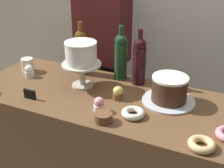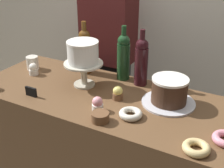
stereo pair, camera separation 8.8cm
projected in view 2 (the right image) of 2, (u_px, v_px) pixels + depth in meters
The scene contains 17 objects.
display_counter at pixel (112, 162), 1.77m from camera, with size 1.58×0.59×0.89m.
cake_stand_pedestal at pixel (84, 70), 1.66m from camera, with size 0.22×0.22×0.14m.
white_layer_cake at pixel (83, 52), 1.61m from camera, with size 0.18×0.18×0.12m.
silver_serving_platter at pixel (168, 102), 1.51m from camera, with size 0.27×0.27×0.01m.
chocolate_round_cake at pixel (169, 90), 1.48m from camera, with size 0.18×0.18×0.13m.
wine_bottle_dark_red at pixel (141, 61), 1.65m from camera, with size 0.08×0.08×0.33m.
wine_bottle_green at pixel (123, 56), 1.72m from camera, with size 0.08×0.08×0.33m.
wine_bottle_amber at pixel (85, 50), 1.81m from camera, with size 0.08×0.08×0.33m.
cupcake_vanilla at pixel (33, 69), 1.82m from camera, with size 0.06×0.06×0.07m.
cupcake_strawberry at pixel (97, 104), 1.44m from camera, with size 0.06×0.06×0.07m.
cupcake_lemon at pixel (118, 93), 1.54m from camera, with size 0.06×0.06×0.07m.
donut_glazed at pixel (196, 148), 1.17m from camera, with size 0.11×0.11×0.03m.
donut_sugar at pixel (131, 114), 1.39m from camera, with size 0.11×0.11×0.03m.
cookie_stack at pixel (100, 117), 1.36m from camera, with size 0.08×0.08×0.04m.
price_sign_chalkboard at pixel (31, 92), 1.57m from camera, with size 0.07×0.01×0.05m.
coffee_cup_ceramic at pixel (33, 63), 1.90m from camera, with size 0.08×0.08×0.08m.
barista_figure at pixel (109, 62), 2.17m from camera, with size 0.36×0.22×1.60m.
Camera 2 is at (0.66, -1.21, 1.65)m, focal length 47.24 mm.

